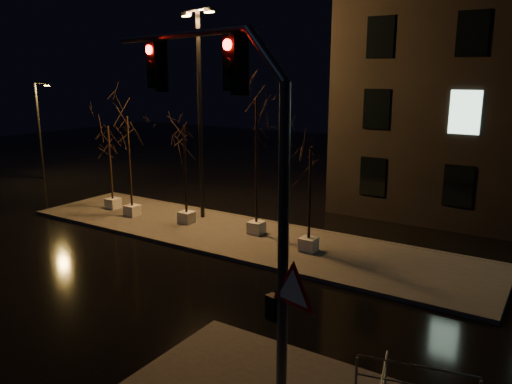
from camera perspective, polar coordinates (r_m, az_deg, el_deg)
The scene contains 11 objects.
ground at distance 18.18m, azimuth -13.07°, elevation -10.10°, with size 90.00×90.00×0.00m, color black.
median at distance 22.43m, azimuth -2.08°, elevation -5.00°, with size 22.00×5.00×0.15m, color #413F3A.
tree_0 at distance 27.03m, azimuth -16.44°, elevation 5.21°, with size 1.80×1.80×4.50m.
tree_1 at distance 25.24m, azimuth -14.41°, elevation 5.88°, with size 1.80×1.80×5.13m.
tree_2 at distance 23.51m, azimuth -8.20°, elevation 5.00°, with size 1.80×1.80×4.78m.
tree_3 at distance 21.50m, azimuth 0.05°, elevation 7.27°, with size 1.80×1.80×6.21m.
tree_4 at distance 19.59m, azimuth 6.24°, elevation 2.45°, with size 1.80×1.80×4.35m.
traffic_signal_mast at distance 9.91m, azimuth -2.17°, elevation 2.87°, with size 6.26×1.69×7.86m.
streetlight_main at distance 24.25m, azimuth -6.44°, elevation 10.24°, with size 2.42×1.04×9.89m.
streetlight_far at distance 37.52m, azimuth -23.45°, elevation 6.86°, with size 1.29×0.45×6.60m.
guard_rail_a at distance 11.63m, azimuth 17.77°, elevation -19.90°, with size 2.46×0.60×1.08m.
Camera 1 is at (12.17, -11.49, 7.10)m, focal length 35.00 mm.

